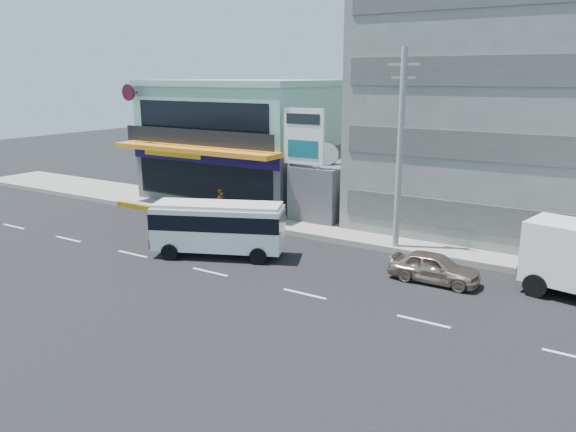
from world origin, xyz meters
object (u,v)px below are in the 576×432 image
(shop_building, at_px, (247,143))
(motorcycle_rider, at_px, (222,217))
(minibus, at_px, (218,225))
(concrete_building, at_px, (520,107))
(billboard, at_px, (304,143))
(sedan, at_px, (434,267))
(utility_pole_near, at_px, (400,150))
(satellite_dish, at_px, (326,163))

(shop_building, bearing_deg, motorcycle_rider, -63.54)
(minibus, height_order, motorcycle_rider, minibus)
(minibus, relative_size, motorcycle_rider, 2.79)
(concrete_building, height_order, motorcycle_rider, concrete_building)
(billboard, xyz_separation_m, sedan, (9.53, -5.03, -4.26))
(shop_building, xyz_separation_m, billboard, (7.50, -4.75, 0.93))
(shop_building, bearing_deg, utility_pole_near, -25.06)
(satellite_dish, bearing_deg, shop_building, 159.79)
(sedan, bearing_deg, utility_pole_near, 42.98)
(satellite_dish, bearing_deg, motorcycle_rider, -128.15)
(concrete_building, relative_size, minibus, 2.40)
(satellite_dish, height_order, utility_pole_near, utility_pole_near)
(satellite_dish, bearing_deg, sedan, -37.12)
(motorcycle_rider, bearing_deg, concrete_building, 33.00)
(concrete_building, xyz_separation_m, billboard, (-10.50, -5.80, -2.07))
(satellite_dish, xyz_separation_m, utility_pole_near, (6.00, -3.60, 1.57))
(utility_pole_near, xyz_separation_m, sedan, (3.03, -3.23, -4.49))
(satellite_dish, height_order, minibus, satellite_dish)
(billboard, bearing_deg, motorcycle_rider, -136.75)
(satellite_dish, distance_m, billboard, 2.31)
(satellite_dish, relative_size, utility_pole_near, 0.15)
(shop_building, distance_m, concrete_building, 18.28)
(sedan, bearing_deg, billboard, 62.01)
(concrete_building, distance_m, sedan, 12.59)
(concrete_building, bearing_deg, minibus, -130.81)
(concrete_building, xyz_separation_m, sedan, (-0.97, -10.83, -6.34))
(shop_building, xyz_separation_m, concrete_building, (18.00, 1.05, 3.00))
(satellite_dish, distance_m, sedan, 11.69)
(shop_building, relative_size, billboard, 1.80)
(concrete_building, bearing_deg, billboard, -151.08)
(shop_building, relative_size, concrete_building, 0.77)
(concrete_building, height_order, satellite_dish, concrete_building)
(billboard, bearing_deg, sedan, -27.84)
(shop_building, bearing_deg, sedan, -29.86)
(concrete_building, relative_size, sedan, 4.11)
(concrete_building, distance_m, motorcycle_rider, 17.81)
(shop_building, xyz_separation_m, satellite_dish, (8.00, -2.95, -0.42))
(satellite_dish, distance_m, motorcycle_rider, 7.05)
(shop_building, height_order, motorcycle_rider, shop_building)
(shop_building, relative_size, utility_pole_near, 1.24)
(concrete_building, height_order, minibus, concrete_building)
(motorcycle_rider, bearing_deg, utility_pole_near, 8.49)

